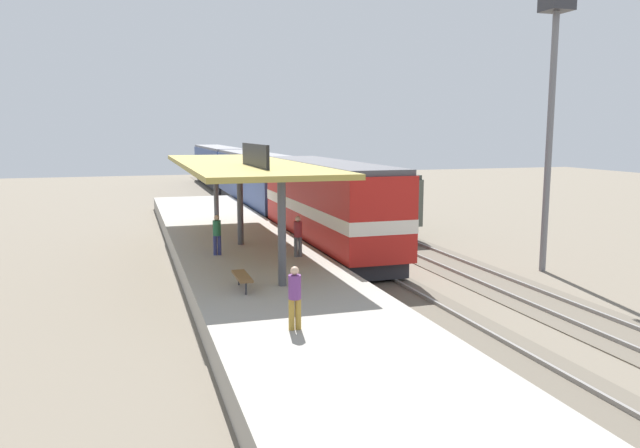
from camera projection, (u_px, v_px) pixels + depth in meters
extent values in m
plane|color=#706656|center=(373.00, 255.00, 30.52)|extent=(120.00, 120.00, 0.00)
cube|color=#5F5649|center=(335.00, 257.00, 29.93)|extent=(3.20, 110.00, 0.04)
cube|color=gray|center=(321.00, 257.00, 29.71)|extent=(0.10, 110.00, 0.16)
cube|color=gray|center=(349.00, 255.00, 30.13)|extent=(0.10, 110.00, 0.16)
cube|color=#5F5649|center=(420.00, 251.00, 31.28)|extent=(3.20, 110.00, 0.04)
cube|color=gray|center=(407.00, 251.00, 31.06)|extent=(0.10, 110.00, 0.16)
cube|color=gray|center=(433.00, 250.00, 31.49)|extent=(0.10, 110.00, 0.16)
cube|color=#9E998E|center=(241.00, 254.00, 28.51)|extent=(6.00, 44.00, 0.90)
cylinder|color=#47474C|center=(282.00, 233.00, 20.62)|extent=(0.28, 0.28, 3.60)
cylinder|color=#47474C|center=(240.00, 206.00, 28.17)|extent=(0.28, 0.28, 3.60)
cylinder|color=#47474C|center=(216.00, 190.00, 35.71)|extent=(0.28, 0.28, 3.60)
cube|color=#A38E3D|center=(239.00, 164.00, 27.88)|extent=(5.20, 18.00, 0.20)
cube|color=black|center=(255.00, 155.00, 24.40)|extent=(0.12, 4.80, 0.90)
cylinder|color=#333338|center=(246.00, 288.00, 19.70)|extent=(0.07, 0.07, 0.42)
cylinder|color=#333338|center=(239.00, 279.00, 20.92)|extent=(0.07, 0.07, 0.42)
cube|color=brown|center=(242.00, 276.00, 20.27)|extent=(0.44, 1.70, 0.08)
cube|color=#28282D|center=(327.00, 243.00, 30.99)|extent=(2.60, 13.60, 0.70)
cube|color=red|center=(327.00, 202.00, 30.67)|extent=(2.90, 14.40, 3.50)
cube|color=#4C4C51|center=(327.00, 164.00, 30.39)|extent=(2.78, 14.11, 0.24)
cube|color=silver|center=(327.00, 207.00, 30.71)|extent=(2.93, 14.43, 0.56)
cube|color=#28282D|center=(256.00, 203.00, 47.97)|extent=(2.60, 19.20, 0.70)
cube|color=#384C84|center=(256.00, 178.00, 47.67)|extent=(2.90, 20.00, 3.30)
cube|color=slate|center=(255.00, 155.00, 47.41)|extent=(2.78, 19.60, 0.24)
cube|color=#28282D|center=(218.00, 182.00, 67.60)|extent=(2.60, 19.20, 0.70)
cube|color=#384C84|center=(218.00, 164.00, 67.30)|extent=(2.90, 20.00, 3.30)
cube|color=slate|center=(217.00, 148.00, 67.03)|extent=(2.78, 19.60, 0.24)
cube|color=#28282D|center=(360.00, 219.00, 39.27)|extent=(2.50, 11.20, 0.70)
cube|color=#4C564C|center=(360.00, 194.00, 39.02)|extent=(2.80, 12.00, 2.60)
cube|color=#3D453D|center=(361.00, 171.00, 38.81)|extent=(2.69, 11.76, 0.24)
cylinder|color=slate|center=(549.00, 145.00, 26.24)|extent=(0.28, 0.28, 11.00)
cube|color=#333338|center=(557.00, 3.00, 25.36)|extent=(1.10, 1.10, 0.70)
cylinder|color=#4C4C51|center=(296.00, 247.00, 25.58)|extent=(0.16, 0.16, 0.84)
cylinder|color=#4C4C51|center=(300.00, 247.00, 25.63)|extent=(0.16, 0.16, 0.84)
cylinder|color=maroon|center=(298.00, 229.00, 25.50)|extent=(0.34, 0.34, 0.64)
sphere|color=tan|center=(298.00, 219.00, 25.43)|extent=(0.23, 0.23, 0.23)
cylinder|color=navy|center=(215.00, 245.00, 25.92)|extent=(0.16, 0.16, 0.84)
cylinder|color=navy|center=(219.00, 245.00, 25.98)|extent=(0.16, 0.16, 0.84)
cylinder|color=#23603D|center=(217.00, 228.00, 25.84)|extent=(0.34, 0.34, 0.64)
sphere|color=tan|center=(217.00, 218.00, 25.77)|extent=(0.23, 0.23, 0.23)
cylinder|color=olive|center=(292.00, 314.00, 16.18)|extent=(0.16, 0.16, 0.84)
cylinder|color=olive|center=(298.00, 314.00, 16.23)|extent=(0.16, 0.16, 0.84)
cylinder|color=#663375|center=(295.00, 287.00, 16.10)|extent=(0.34, 0.34, 0.64)
sphere|color=tan|center=(295.00, 271.00, 16.03)|extent=(0.23, 0.23, 0.23)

